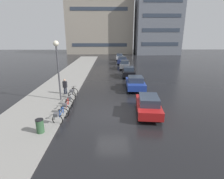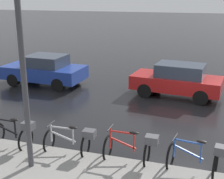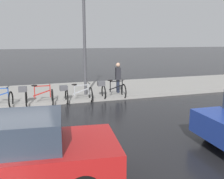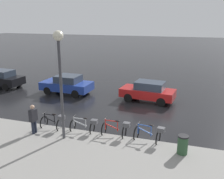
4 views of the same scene
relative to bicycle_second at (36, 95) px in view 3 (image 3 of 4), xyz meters
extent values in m
plane|color=black|center=(3.62, -0.86, -0.50)|extent=(140.00, 140.00, 0.00)
cube|color=gray|center=(-2.38, 9.14, -0.43)|extent=(4.80, 60.00, 0.14)
torus|color=black|center=(0.05, -1.01, -0.12)|extent=(0.75, 0.17, 0.75)
cube|color=#234CA8|center=(0.04, -1.10, 0.15)|extent=(0.04, 0.04, 0.54)
cylinder|color=black|center=(0.04, -1.10, 0.44)|extent=(0.50, 0.10, 0.03)
torus|color=black|center=(0.02, 0.70, -0.13)|extent=(0.73, 0.08, 0.73)
torus|color=black|center=(-0.01, -0.40, -0.13)|extent=(0.73, 0.08, 0.73)
cube|color=red|center=(0.00, -0.04, 0.14)|extent=(0.04, 0.04, 0.53)
cube|color=red|center=(0.01, 0.62, 0.17)|extent=(0.04, 0.04, 0.60)
cube|color=red|center=(0.01, 0.29, 0.40)|extent=(0.05, 0.66, 0.04)
cube|color=red|center=(0.01, 0.26, 0.08)|extent=(0.05, 0.75, 0.27)
ellipsoid|color=black|center=(0.00, -0.04, 0.43)|extent=(0.15, 0.26, 0.07)
cylinder|color=black|center=(0.01, 0.62, 0.49)|extent=(0.50, 0.04, 0.03)
cube|color=#4C4C51|center=(-0.01, -0.52, 0.30)|extent=(0.29, 0.35, 0.22)
torus|color=black|center=(-0.06, 2.45, -0.14)|extent=(0.70, 0.08, 0.70)
torus|color=black|center=(-0.04, 1.33, -0.14)|extent=(0.70, 0.08, 0.70)
cube|color=#ADAFB5|center=(-0.05, 1.70, 0.10)|extent=(0.04, 0.04, 0.49)
cube|color=#ADAFB5|center=(-0.06, 2.37, 0.12)|extent=(0.04, 0.04, 0.53)
cube|color=#ADAFB5|center=(-0.05, 2.03, 0.32)|extent=(0.05, 0.67, 0.04)
cube|color=#ADAFB5|center=(-0.05, 2.00, 0.05)|extent=(0.05, 0.76, 0.27)
ellipsoid|color=black|center=(-0.05, 1.70, 0.37)|extent=(0.15, 0.26, 0.07)
cylinder|color=black|center=(-0.06, 2.37, 0.40)|extent=(0.50, 0.04, 0.03)
cube|color=#4C4C51|center=(-0.03, 1.21, 0.24)|extent=(0.29, 0.35, 0.22)
torus|color=black|center=(-0.18, 4.14, -0.13)|extent=(0.74, 0.08, 0.74)
torus|color=black|center=(-0.22, 3.13, -0.13)|extent=(0.74, 0.08, 0.74)
cube|color=black|center=(-0.21, 3.46, 0.15)|extent=(0.04, 0.04, 0.55)
cube|color=black|center=(-0.19, 4.07, 0.16)|extent=(0.04, 0.04, 0.57)
cube|color=black|center=(-0.20, 3.76, 0.39)|extent=(0.06, 0.61, 0.04)
cube|color=black|center=(-0.20, 3.74, 0.09)|extent=(0.06, 0.69, 0.25)
ellipsoid|color=black|center=(-0.21, 3.46, 0.45)|extent=(0.15, 0.26, 0.07)
cylinder|color=black|center=(-0.19, 4.07, 0.47)|extent=(0.50, 0.04, 0.03)
cube|color=#4C4C51|center=(-0.22, 3.01, 0.32)|extent=(0.29, 0.35, 0.22)
cube|color=#AD1919|center=(6.30, -0.46, 0.13)|extent=(2.11, 4.06, 0.61)
cube|color=#2D3847|center=(6.29, -0.61, 0.71)|extent=(1.60, 2.18, 0.56)
cylinder|color=black|center=(5.70, 0.82, -0.18)|extent=(0.29, 0.66, 0.64)
cylinder|color=black|center=(5.36, 4.90, -0.18)|extent=(0.25, 0.65, 0.64)
cylinder|color=#1E2333|center=(-1.16, 4.16, -0.09)|extent=(0.14, 0.14, 0.82)
cylinder|color=#1E2333|center=(-0.99, 4.14, -0.09)|extent=(0.14, 0.14, 0.82)
cube|color=#232328|center=(-1.08, 4.15, 0.64)|extent=(0.43, 0.30, 0.62)
sphere|color=tan|center=(-1.08, 4.15, 1.09)|extent=(0.22, 0.22, 0.22)
cylinder|color=#424247|center=(-1.09, 2.43, 1.99)|extent=(0.14, 0.14, 4.97)
camera|label=1|loc=(3.33, -12.73, 5.21)|focal=28.00mm
camera|label=2|loc=(-7.31, -1.72, 3.91)|focal=50.00mm
camera|label=3|loc=(11.06, -0.07, 2.41)|focal=40.00mm
camera|label=4|loc=(-11.14, -3.33, 5.44)|focal=40.00mm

